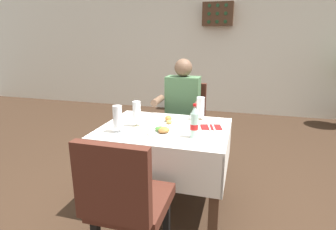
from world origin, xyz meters
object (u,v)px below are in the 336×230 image
main_dining_table (165,147)px  beer_glass_middle (118,119)px  chair_near_camera_side (126,201)px  napkin_cutlery_set (211,127)px  wall_bottle_rack (218,14)px  beer_glass_left (137,113)px  plate_near_camera (163,131)px  plate_far_diner (169,121)px  seated_diner_far (182,110)px  chair_far_diner_seat (185,121)px  beer_glass_right (200,108)px  cola_bottle_primary (194,123)px

main_dining_table → beer_glass_middle: (-0.32, -0.22, 0.29)m
chair_near_camera_side → napkin_cutlery_set: chair_near_camera_side is taller
wall_bottle_rack → beer_glass_left: bearing=-95.1°
plate_near_camera → plate_far_diner: 0.28m
beer_glass_left → napkin_cutlery_set: size_ratio=1.10×
chair_near_camera_side → napkin_cutlery_set: size_ratio=4.93×
main_dining_table → plate_near_camera: size_ratio=4.39×
chair_near_camera_side → seated_diner_far: (-0.02, 1.51, 0.16)m
beer_glass_middle → napkin_cutlery_set: bearing=24.6°
seated_diner_far → wall_bottle_rack: bearing=88.3°
chair_near_camera_side → plate_near_camera: chair_near_camera_side is taller
main_dining_table → napkin_cutlery_set: bearing=14.6°
seated_diner_far → chair_far_diner_seat: bearing=82.1°
chair_near_camera_side → plate_far_diner: chair_near_camera_side is taller
beer_glass_middle → chair_near_camera_side: bearing=-61.3°
main_dining_table → wall_bottle_rack: (0.06, 3.31, 1.32)m
plate_near_camera → beer_glass_right: beer_glass_right is taller
plate_near_camera → beer_glass_middle: size_ratio=1.11×
napkin_cutlery_set → chair_near_camera_side: bearing=-112.5°
chair_near_camera_side → napkin_cutlery_set: (0.38, 0.91, 0.19)m
chair_near_camera_side → beer_glass_left: (-0.24, 0.77, 0.30)m
beer_glass_right → cola_bottle_primary: 0.46m
plate_near_camera → wall_bottle_rack: (0.03, 3.47, 1.13)m
chair_far_diner_seat → beer_glass_left: size_ratio=4.48×
chair_near_camera_side → cola_bottle_primary: (0.28, 0.64, 0.30)m
wall_bottle_rack → chair_far_diner_seat: bearing=-91.4°
cola_bottle_primary → wall_bottle_rack: (-0.22, 3.48, 1.03)m
cola_bottle_primary → beer_glass_left: bearing=165.1°
chair_far_diner_seat → chair_near_camera_side: same height
wall_bottle_rack → cola_bottle_primary: bearing=-86.4°
chair_near_camera_side → plate_far_diner: bearing=90.0°
main_dining_table → beer_glass_middle: size_ratio=4.86×
beer_glass_middle → plate_far_diner: bearing=47.1°
beer_glass_left → napkin_cutlery_set: (0.61, 0.13, -0.11)m
plate_far_diner → beer_glass_right: size_ratio=1.10×
beer_glass_left → seated_diner_far: bearing=73.3°
plate_far_diner → main_dining_table: bearing=-90.2°
plate_far_diner → cola_bottle_primary: 0.42m
seated_diner_far → beer_glass_middle: (-0.31, -0.92, 0.15)m
napkin_cutlery_set → main_dining_table: bearing=-165.4°
plate_far_diner → napkin_cutlery_set: 0.38m
beer_glass_left → cola_bottle_primary: size_ratio=0.83×
plate_near_camera → seated_diner_far: bearing=92.8°
beer_glass_left → chair_far_diner_seat: bearing=74.4°
cola_bottle_primary → beer_glass_middle: bearing=-175.4°
chair_far_diner_seat → plate_far_diner: size_ratio=4.12×
seated_diner_far → beer_glass_right: 0.51m
seated_diner_far → beer_glass_middle: bearing=-108.4°
seated_diner_far → beer_glass_right: (0.27, -0.41, 0.14)m
main_dining_table → chair_far_diner_seat: bearing=90.0°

